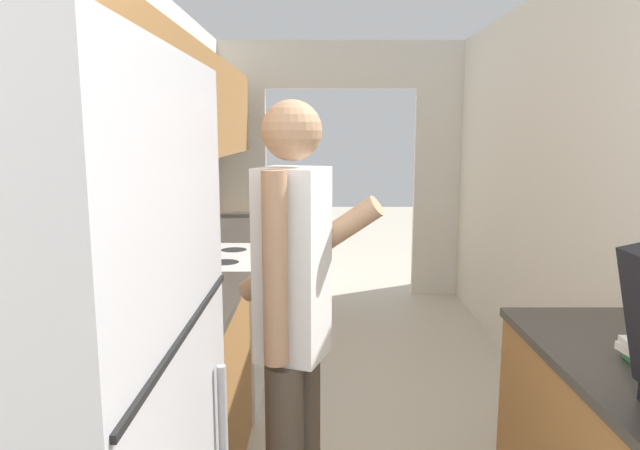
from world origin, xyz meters
name	(u,v)px	position (x,y,z in m)	size (l,w,h in m)	color
wall_left	(130,164)	(-1.13, 2.37, 1.48)	(0.38, 7.56, 2.50)	silver
wall_far_with_doorway	(339,154)	(0.00, 5.19, 1.42)	(2.77, 0.06, 2.50)	silver
counter_left	(208,327)	(-0.88, 2.91, 0.45)	(0.62, 3.95, 0.90)	#9E6B38
range_oven	(210,325)	(-0.88, 2.92, 0.45)	(0.66, 0.80, 1.04)	white
person	(292,336)	(-0.29, 1.42, 0.94)	(0.55, 0.45, 1.74)	#4C4238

